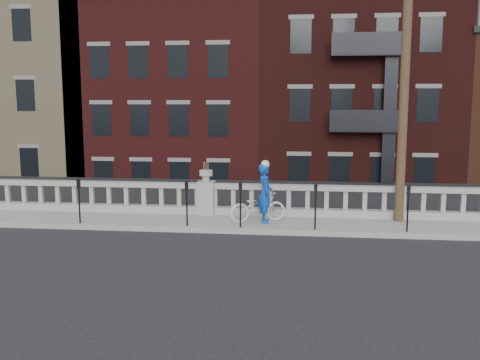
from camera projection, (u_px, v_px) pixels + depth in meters
name	position (u px, v px, depth m)	size (l,w,h in m)	color
ground	(180.00, 250.00, 13.99)	(120.00, 120.00, 0.00)	black
sidewalk	(201.00, 222.00, 16.93)	(32.00, 2.20, 0.15)	gray
balustrade	(206.00, 199.00, 17.78)	(28.00, 0.34, 1.03)	gray
planter_pedestal	(206.00, 194.00, 17.76)	(0.55, 0.55, 1.76)	gray
lower_level	(264.00, 120.00, 36.20)	(80.00, 44.00, 20.80)	#605E59
utility_pole	(406.00, 56.00, 16.07)	(1.60, 0.28, 10.00)	#422D1E
parking_meter_a	(79.00, 196.00, 16.38)	(0.10, 0.09, 1.36)	black
parking_meter_b	(187.00, 198.00, 15.99)	(0.10, 0.09, 1.36)	black
parking_meter_c	(240.00, 199.00, 15.81)	(0.10, 0.09, 1.36)	black
parking_meter_d	(315.00, 201.00, 15.56)	(0.10, 0.09, 1.36)	black
parking_meter_e	(408.00, 203.00, 15.26)	(0.10, 0.09, 1.36)	black
bicycle	(258.00, 207.00, 16.67)	(0.62, 1.78, 0.93)	silver
cyclist	(265.00, 193.00, 16.46)	(0.67, 0.44, 1.83)	#0C42B5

